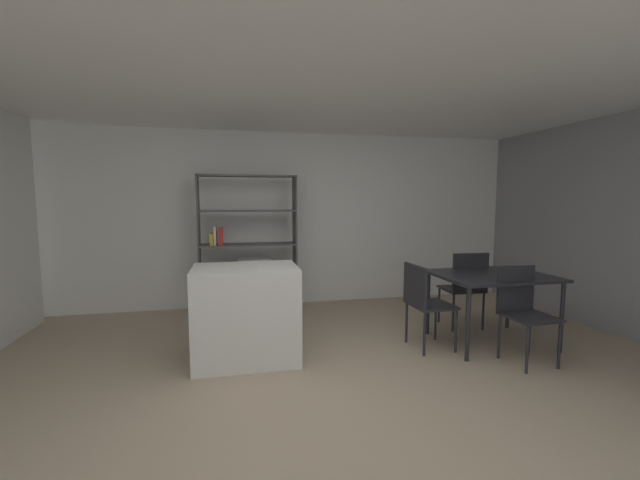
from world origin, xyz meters
The scene contains 9 objects.
ground_plane centered at (0.00, 0.00, 0.00)m, with size 10.35×10.35×0.00m, color tan.
ceiling_slab centered at (0.00, 0.00, 2.60)m, with size 7.51×6.28×0.06m.
back_partition centered at (0.00, 3.11, 1.28)m, with size 7.51×0.06×2.57m, color white.
kitchen_island centered at (-0.53, 1.00, 0.47)m, with size 1.00×0.67×0.94m, color silver.
open_bookshelf centered at (-0.47, 2.73, 0.85)m, with size 1.34×0.34×1.91m.
dining_table centered at (2.12, 0.92, 0.70)m, with size 1.20×0.94×0.77m.
dining_chair_near centered at (2.11, 0.43, 0.55)m, with size 0.45×0.45×0.92m.
dining_chair_island_side centered at (1.31, 0.92, 0.55)m, with size 0.43×0.47×0.90m.
dining_chair_far centered at (2.11, 1.41, 0.57)m, with size 0.47×0.46×0.95m.
Camera 1 is at (-0.64, -2.88, 1.58)m, focal length 22.42 mm.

